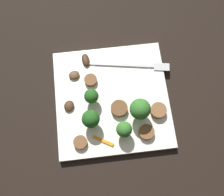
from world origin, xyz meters
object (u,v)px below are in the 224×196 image
(fork, at_px, (136,66))
(sausage_slice_4, at_px, (146,132))
(pepper_strip_0, at_px, (103,141))
(broccoli_floret_0, at_px, (124,129))
(broccoli_floret_3, at_px, (91,97))
(mushroom_1, at_px, (86,60))
(sausage_slice_3, at_px, (91,80))
(sausage_slice_2, at_px, (80,142))
(plate, at_px, (112,99))
(mushroom_0, at_px, (74,75))
(mushroom_2, at_px, (69,106))
(sausage_slice_0, at_px, (158,111))
(sausage_slice_1, at_px, (119,109))
(broccoli_floret_1, at_px, (140,109))
(broccoli_floret_2, at_px, (91,119))

(fork, height_order, sausage_slice_4, sausage_slice_4)
(fork, bearing_deg, pepper_strip_0, -110.01)
(broccoli_floret_0, relative_size, broccoli_floret_3, 1.09)
(fork, height_order, mushroom_1, mushroom_1)
(broccoli_floret_0, distance_m, broccoli_floret_3, 0.10)
(broccoli_floret_3, relative_size, sausage_slice_3, 1.52)
(broccoli_floret_3, xyz_separation_m, sausage_slice_3, (0.00, 0.05, -0.02))
(sausage_slice_2, bearing_deg, plate, 49.77)
(mushroom_0, xyz_separation_m, mushroom_2, (-0.02, -0.07, 0.00))
(plate, relative_size, sausage_slice_4, 7.62)
(sausage_slice_0, xyz_separation_m, mushroom_2, (-0.19, 0.03, -0.00))
(sausage_slice_2, relative_size, mushroom_2, 1.16)
(plate, bearing_deg, sausage_slice_1, -66.25)
(plate, bearing_deg, sausage_slice_0, -24.04)
(mushroom_0, bearing_deg, sausage_slice_4, -46.23)
(fork, bearing_deg, sausage_slice_1, -107.62)
(broccoli_floret_1, xyz_separation_m, sausage_slice_0, (0.04, 0.00, -0.03))
(sausage_slice_0, distance_m, pepper_strip_0, 0.13)
(broccoli_floret_0, xyz_separation_m, pepper_strip_0, (-0.04, -0.01, -0.03))
(broccoli_floret_3, bearing_deg, broccoli_floret_0, -52.44)
(sausage_slice_0, relative_size, mushroom_0, 1.40)
(broccoli_floret_0, xyz_separation_m, broccoli_floret_3, (-0.06, 0.08, -0.00))
(broccoli_floret_2, distance_m, broccoli_floret_3, 0.05)
(sausage_slice_0, distance_m, sausage_slice_3, 0.16)
(broccoli_floret_3, distance_m, mushroom_2, 0.05)
(fork, bearing_deg, mushroom_1, 176.49)
(sausage_slice_0, distance_m, sausage_slice_2, 0.18)
(sausage_slice_1, bearing_deg, sausage_slice_4, -48.72)
(broccoli_floret_3, distance_m, sausage_slice_0, 0.14)
(fork, xyz_separation_m, pepper_strip_0, (-0.09, -0.16, -0.00))
(broccoli_floret_2, bearing_deg, pepper_strip_0, -64.53)
(broccoli_floret_1, bearing_deg, broccoli_floret_0, -136.17)
(broccoli_floret_1, xyz_separation_m, sausage_slice_1, (-0.04, 0.02, -0.03))
(sausage_slice_0, bearing_deg, sausage_slice_4, -126.65)
(broccoli_floret_0, bearing_deg, sausage_slice_1, 93.53)
(plate, xyz_separation_m, sausage_slice_0, (0.09, -0.04, 0.01))
(broccoli_floret_3, relative_size, sausage_slice_1, 1.19)
(broccoli_floret_1, relative_size, mushroom_1, 1.95)
(mushroom_0, bearing_deg, mushroom_2, -102.90)
(mushroom_2, bearing_deg, plate, 5.38)
(fork, bearing_deg, sausage_slice_3, -157.03)
(sausage_slice_1, height_order, mushroom_0, sausage_slice_1)
(fork, xyz_separation_m, broccoli_floret_0, (-0.05, -0.15, 0.03))
(sausage_slice_2, bearing_deg, sausage_slice_1, 35.28)
(mushroom_1, relative_size, mushroom_2, 1.27)
(sausage_slice_2, distance_m, sausage_slice_3, 0.14)
(plate, distance_m, broccoli_floret_1, 0.08)
(broccoli_floret_1, distance_m, mushroom_1, 0.17)
(sausage_slice_1, relative_size, sausage_slice_4, 1.11)
(sausage_slice_2, height_order, mushroom_1, same)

